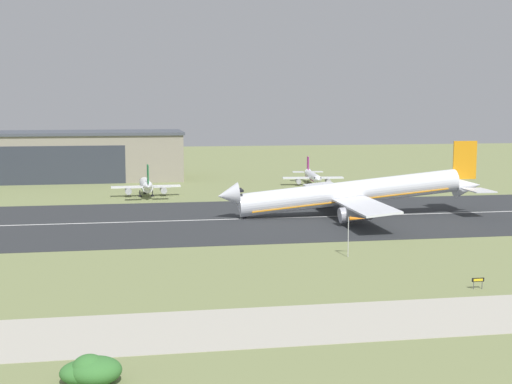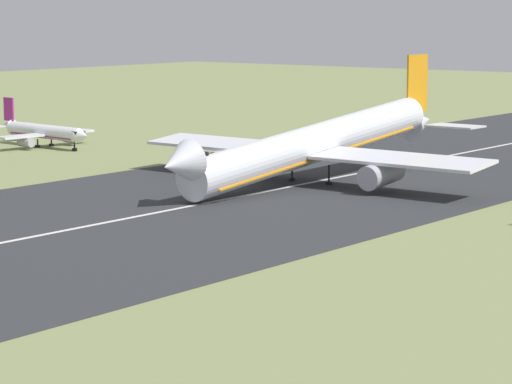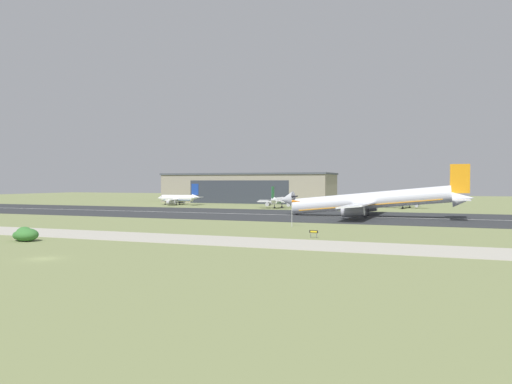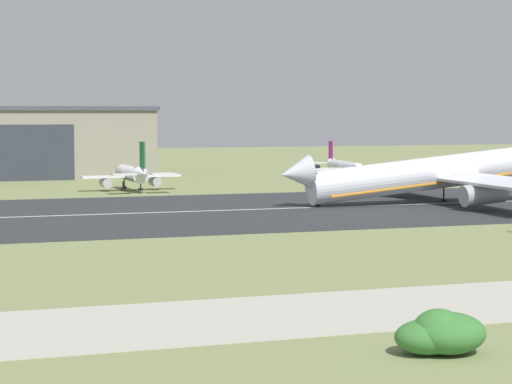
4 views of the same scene
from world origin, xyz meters
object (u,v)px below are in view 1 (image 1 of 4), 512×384
at_px(airplane_landing, 351,193).
at_px(airplane_parked_east, 313,177).
at_px(shrub_clump, 90,371).
at_px(windsock_pole, 356,221).
at_px(airplane_parked_centre, 146,185).
at_px(runway_sign, 478,281).

distance_m(airplane_landing, airplane_parked_east, 60.16).
bearing_deg(airplane_landing, shrub_clump, -120.50).
relative_size(shrub_clump, windsock_pole, 0.83).
xyz_separation_m(airplane_parked_centre, airplane_parked_east, (49.99, 19.27, -0.48)).
height_order(airplane_parked_centre, airplane_parked_east, airplane_parked_centre).
height_order(windsock_pole, runway_sign, windsock_pole).
relative_size(airplane_parked_centre, airplane_parked_east, 0.84).
height_order(airplane_parked_east, windsock_pole, airplane_parked_east).
distance_m(airplane_parked_centre, shrub_clump, 126.75).
bearing_deg(windsock_pole, airplane_parked_centre, 111.23).
distance_m(airplane_landing, airplane_parked_centre, 59.23).
bearing_deg(airplane_landing, airplane_parked_east, 83.53).
bearing_deg(windsock_pole, airplane_landing, 73.64).
bearing_deg(runway_sign, shrub_clump, -153.66).
height_order(airplane_landing, shrub_clump, airplane_landing).
bearing_deg(airplane_parked_east, airplane_landing, -96.47).
distance_m(airplane_parked_east, shrub_clump, 156.71).
xyz_separation_m(airplane_parked_east, shrub_clump, (-57.46, -145.79, -1.32)).
height_order(airplane_parked_centre, runway_sign, airplane_parked_centre).
height_order(airplane_parked_east, shrub_clump, airplane_parked_east).
xyz_separation_m(airplane_landing, runway_sign, (-1.98, -61.94, -3.86)).
relative_size(airplane_landing, shrub_clump, 10.95).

